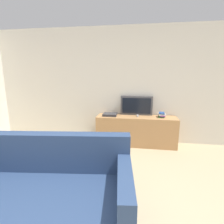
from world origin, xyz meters
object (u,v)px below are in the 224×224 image
at_px(tv_stand, 136,131).
at_px(book_stack, 162,115).
at_px(couch, 35,199).
at_px(set_top_box, 110,114).
at_px(television, 136,106).
at_px(remote_on_stand, 138,116).

bearing_deg(tv_stand, book_stack, 2.46).
height_order(couch, set_top_box, couch).
bearing_deg(television, remote_on_stand, -76.96).
bearing_deg(set_top_box, television, 16.48).
bearing_deg(remote_on_stand, book_stack, -0.33).
xyz_separation_m(book_stack, remote_on_stand, (-0.52, 0.00, -0.04)).
bearing_deg(book_stack, set_top_box, -179.02).
distance_m(television, couch, 2.76).
bearing_deg(couch, set_top_box, 73.42).
relative_size(television, couch, 0.34).
relative_size(television, set_top_box, 2.34).
distance_m(television, set_top_box, 0.63).
distance_m(remote_on_stand, set_top_box, 0.62).
xyz_separation_m(book_stack, set_top_box, (-1.13, -0.02, -0.03)).
bearing_deg(set_top_box, tv_stand, -0.38).
height_order(tv_stand, set_top_box, set_top_box).
bearing_deg(book_stack, remote_on_stand, 179.67).
distance_m(couch, remote_on_stand, 2.60).
bearing_deg(tv_stand, television, 92.97).
relative_size(tv_stand, book_stack, 8.66).
height_order(television, remote_on_stand, television).
bearing_deg(remote_on_stand, television, 103.04).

